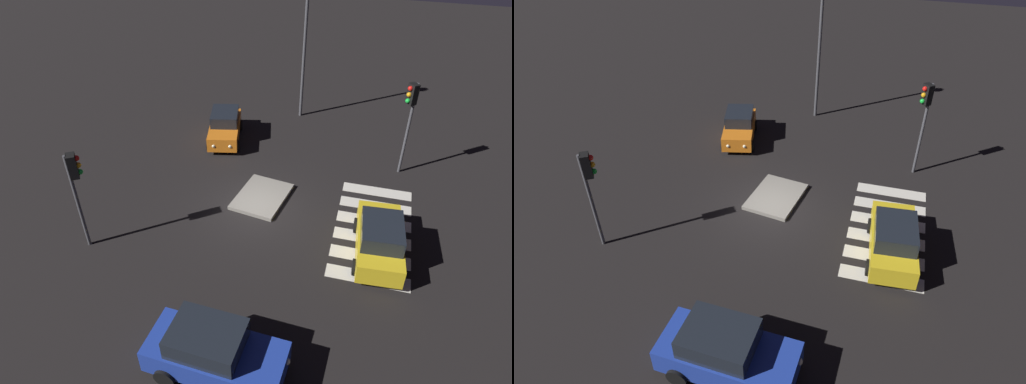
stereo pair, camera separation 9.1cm
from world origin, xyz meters
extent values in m
plane|color=black|center=(0.00, 0.00, 0.00)|extent=(80.00, 80.00, 0.00)
cube|color=gray|center=(0.91, -0.04, 0.09)|extent=(3.16, 2.57, 0.18)
cube|color=orange|center=(5.67, 3.38, 0.64)|extent=(3.96, 2.40, 0.76)
cube|color=black|center=(5.89, 3.44, 1.32)|extent=(2.18, 1.84, 0.61)
cylinder|color=black|center=(4.74, 2.36, 0.30)|extent=(0.63, 0.35, 0.59)
cylinder|color=black|center=(4.37, 3.87, 0.30)|extent=(0.63, 0.35, 0.59)
cylinder|color=black|center=(6.96, 2.89, 0.30)|extent=(0.63, 0.35, 0.59)
cylinder|color=black|center=(6.60, 4.40, 0.30)|extent=(0.63, 0.35, 0.59)
sphere|color=#F2EABF|center=(4.01, 2.54, 0.64)|extent=(0.20, 0.20, 0.20)
sphere|color=#F2EABF|center=(3.81, 3.39, 0.64)|extent=(0.20, 0.20, 0.20)
cube|color=gold|center=(-1.46, -5.47, 0.69)|extent=(4.14, 2.02, 0.82)
cube|color=black|center=(-1.70, -5.48, 1.44)|extent=(2.17, 1.72, 0.67)
cylinder|color=black|center=(-0.27, -4.53, 0.32)|extent=(0.66, 0.28, 0.65)
cylinder|color=black|center=(-0.15, -6.22, 0.32)|extent=(0.66, 0.28, 0.65)
cylinder|color=black|center=(-2.76, -4.71, 0.32)|extent=(0.66, 0.28, 0.65)
cylinder|color=black|center=(-2.64, -6.40, 0.32)|extent=(0.66, 0.28, 0.65)
sphere|color=#F2EABF|center=(0.48, -4.85, 0.69)|extent=(0.22, 0.22, 0.22)
sphere|color=#F2EABF|center=(0.55, -5.79, 0.69)|extent=(0.22, 0.22, 0.22)
cube|color=#1E389E|center=(-8.08, -0.99, 0.74)|extent=(2.02, 4.34, 0.87)
cube|color=black|center=(-8.07, -0.73, 1.52)|extent=(1.76, 2.26, 0.71)
cylinder|color=black|center=(-7.25, -2.35, 0.34)|extent=(0.28, 0.70, 0.69)
cylinder|color=black|center=(-7.13, 0.29, 0.34)|extent=(0.28, 0.70, 0.69)
cylinder|color=black|center=(-8.92, 0.38, 0.34)|extent=(0.28, 0.70, 0.69)
sphere|color=#F2EABF|center=(-7.68, -3.09, 0.74)|extent=(0.23, 0.23, 0.23)
cylinder|color=#47474C|center=(-4.04, 6.05, 2.16)|extent=(0.14, 0.14, 4.31)
cube|color=black|center=(-3.94, 5.90, 3.83)|extent=(0.54, 0.51, 0.96)
sphere|color=red|center=(-3.83, 5.73, 4.13)|extent=(0.22, 0.22, 0.22)
sphere|color=orange|center=(-3.83, 5.73, 3.83)|extent=(0.22, 0.22, 0.22)
sphere|color=green|center=(-3.83, 5.73, 3.53)|extent=(0.22, 0.22, 0.22)
cylinder|color=#47474C|center=(4.94, -6.17, 2.38)|extent=(0.14, 0.14, 4.76)
cube|color=black|center=(4.83, -6.03, 4.28)|extent=(0.54, 0.52, 0.96)
sphere|color=red|center=(4.71, -5.87, 4.58)|extent=(0.22, 0.22, 0.22)
sphere|color=orange|center=(4.71, -5.87, 4.28)|extent=(0.22, 0.22, 0.22)
sphere|color=green|center=(4.71, -5.87, 3.98)|extent=(0.22, 0.22, 0.22)
cylinder|color=#47474C|center=(9.74, -0.14, 3.66)|extent=(0.18, 0.18, 7.32)
cube|color=silver|center=(-2.88, -5.22, 0.01)|extent=(0.70, 3.20, 0.02)
cube|color=silver|center=(-1.73, -5.22, 0.01)|extent=(0.70, 3.20, 0.02)
cube|color=silver|center=(-0.58, -5.22, 0.01)|extent=(0.70, 3.20, 0.02)
cube|color=silver|center=(0.57, -5.22, 0.01)|extent=(0.70, 3.20, 0.02)
cube|color=silver|center=(1.72, -5.22, 0.01)|extent=(0.70, 3.20, 0.02)
cube|color=silver|center=(2.88, -5.22, 0.01)|extent=(0.70, 3.20, 0.02)
camera|label=1|loc=(-15.67, -4.36, 13.07)|focal=32.15mm
camera|label=2|loc=(-15.64, -4.45, 13.07)|focal=32.15mm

